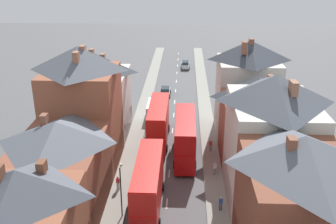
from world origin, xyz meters
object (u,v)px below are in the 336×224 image
(car_parked_left_b, at_px, (165,91))
(pedestrian_mid_right, at_px, (118,182))
(double_decker_bus_mid_street, at_px, (185,136))
(double_decker_bus_lead, at_px, (148,184))
(pedestrian_far_right, at_px, (211,145))
(double_decker_bus_far_approaching, at_px, (158,122))
(pedestrian_far_left, at_px, (215,168))
(car_mid_white, at_px, (143,163))
(street_lamp, at_px, (121,188))
(car_near_blue, at_px, (185,65))
(delivery_van, at_px, (154,109))
(pedestrian_mid_left, at_px, (221,203))

(car_parked_left_b, height_order, pedestrian_mid_right, pedestrian_mid_right)
(double_decker_bus_mid_street, xyz_separation_m, pedestrian_mid_right, (-7.18, -8.05, -1.78))
(double_decker_bus_lead, distance_m, pedestrian_far_right, 14.36)
(double_decker_bus_far_approaching, relative_size, pedestrian_mid_right, 6.71)
(pedestrian_mid_right, xyz_separation_m, pedestrian_far_left, (10.66, 3.56, 0.00))
(car_mid_white, height_order, pedestrian_far_right, pedestrian_far_right)
(car_parked_left_b, bearing_deg, double_decker_bus_far_approaching, -90.03)
(double_decker_bus_lead, distance_m, car_mid_white, 8.16)
(pedestrian_far_left, xyz_separation_m, street_lamp, (-9.52, -8.04, 2.21))
(car_near_blue, relative_size, pedestrian_far_right, 2.71)
(delivery_van, height_order, pedestrian_mid_left, delivery_van)
(delivery_van, distance_m, pedestrian_far_left, 19.17)
(car_near_blue, height_order, pedestrian_mid_right, pedestrian_mid_right)
(double_decker_bus_mid_street, relative_size, pedestrian_mid_left, 6.71)
(double_decker_bus_far_approaching, bearing_deg, car_mid_white, -99.66)
(pedestrian_far_right, bearing_deg, delivery_van, 125.71)
(pedestrian_mid_left, bearing_deg, car_parked_left_b, 101.80)
(delivery_van, height_order, pedestrian_far_right, delivery_van)
(car_near_blue, relative_size, street_lamp, 0.79)
(double_decker_bus_lead, distance_m, double_decker_bus_far_approaching, 15.40)
(double_decker_bus_far_approaching, xyz_separation_m, delivery_van, (-1.29, 8.49, -1.48))
(double_decker_bus_mid_street, relative_size, double_decker_bus_far_approaching, 1.00)
(double_decker_bus_lead, distance_m, pedestrian_far_left, 9.87)
(pedestrian_mid_right, height_order, pedestrian_far_left, same)
(pedestrian_far_right, bearing_deg, car_parked_left_b, 107.65)
(double_decker_bus_lead, relative_size, car_near_blue, 2.48)
(car_near_blue, xyz_separation_m, delivery_van, (-4.90, -28.91, 0.53))
(car_near_blue, bearing_deg, pedestrian_mid_right, -98.23)
(delivery_van, bearing_deg, double_decker_bus_lead, -86.91)
(pedestrian_mid_left, relative_size, street_lamp, 0.29)
(double_decker_bus_mid_street, distance_m, car_parked_left_b, 23.44)
(car_parked_left_b, xyz_separation_m, pedestrian_mid_left, (7.19, -34.42, 0.23))
(car_parked_left_b, relative_size, pedestrian_mid_left, 2.57)
(double_decker_bus_far_approaching, height_order, car_near_blue, double_decker_bus_far_approaching)
(car_mid_white, distance_m, delivery_van, 16.09)
(double_decker_bus_lead, bearing_deg, car_parked_left_b, 89.98)
(double_decker_bus_mid_street, xyz_separation_m, car_near_blue, (0.01, 41.67, -2.00))
(car_near_blue, height_order, pedestrian_mid_left, pedestrian_mid_left)
(double_decker_bus_mid_street, bearing_deg, pedestrian_mid_right, -131.74)
(pedestrian_mid_right, distance_m, street_lamp, 5.12)
(car_parked_left_b, height_order, car_mid_white, car_mid_white)
(double_decker_bus_mid_street, bearing_deg, double_decker_bus_lead, -107.93)
(street_lamp, bearing_deg, double_decker_bus_mid_street, 64.25)
(pedestrian_mid_right, bearing_deg, car_near_blue, 81.77)
(double_decker_bus_far_approaching, distance_m, car_mid_white, 7.95)
(pedestrian_far_right, distance_m, street_lamp, 16.87)
(car_mid_white, height_order, delivery_van, delivery_van)
(car_parked_left_b, distance_m, pedestrian_far_right, 22.82)
(car_parked_left_b, distance_m, pedestrian_far_left, 28.45)
(delivery_van, xyz_separation_m, pedestrian_far_left, (8.37, -17.24, -0.30))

